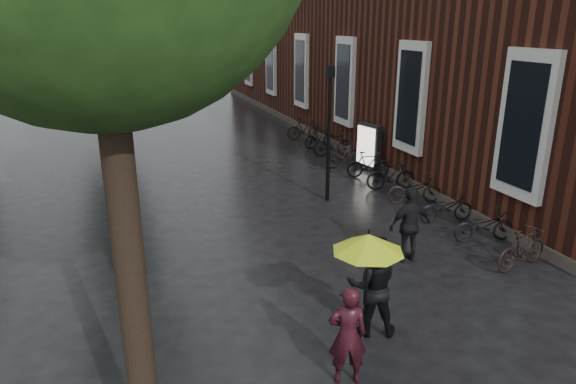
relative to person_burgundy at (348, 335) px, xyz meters
name	(u,v)px	position (x,y,z in m)	size (l,w,h in m)	color
brick_building	(404,8)	(11.40, 17.50, 5.16)	(10.20, 33.20, 12.00)	#38160F
person_burgundy	(348,335)	(0.00, 0.00, 0.00)	(0.61, 0.40, 1.66)	black
person_black	(372,285)	(1.00, 1.08, 0.12)	(0.92, 0.72, 1.90)	black
lime_umbrella	(368,243)	(0.56, 0.51, 1.25)	(1.17, 1.17, 1.72)	black
pedestrian_walking	(410,225)	(3.24, 3.38, 0.07)	(1.06, 0.44, 1.81)	black
parked_bicycles	(378,169)	(5.61, 9.12, -0.36)	(1.98, 14.93, 1.03)	black
ad_lightbox	(369,147)	(6.09, 10.73, 0.05)	(0.27, 1.16, 1.75)	black
lamp_post	(329,121)	(3.19, 7.98, 1.70)	(0.21, 0.21, 4.16)	black
cycle_sign	(122,121)	(-2.58, 15.26, 0.77)	(0.13, 0.44, 2.42)	#262628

